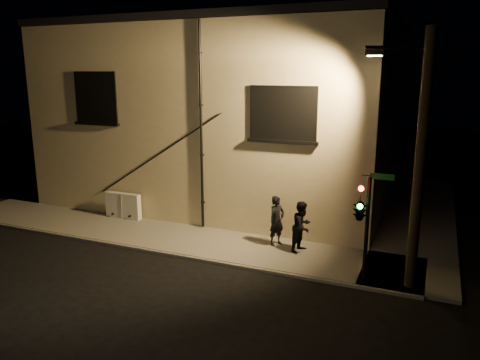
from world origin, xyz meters
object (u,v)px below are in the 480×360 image
at_px(utility_cabinet, 123,205).
at_px(streetlamp_pole, 418,158).
at_px(pedestrian_a, 277,221).
at_px(pedestrian_b, 302,226).
at_px(traffic_signal, 361,209).

bearing_deg(utility_cabinet, streetlamp_pole, -10.05).
height_order(pedestrian_a, pedestrian_b, pedestrian_a).
bearing_deg(pedestrian_a, streetlamp_pole, -79.96).
bearing_deg(pedestrian_b, utility_cabinet, 101.74).
bearing_deg(pedestrian_b, traffic_signal, -109.93).
xyz_separation_m(traffic_signal, streetlamp_pole, (1.48, 0.25, 1.63)).
bearing_deg(traffic_signal, utility_cabinet, 167.28).
bearing_deg(streetlamp_pole, pedestrian_b, 159.15).
relative_size(utility_cabinet, streetlamp_pole, 0.22).
height_order(pedestrian_a, streetlamp_pole, streetlamp_pole).
bearing_deg(streetlamp_pole, traffic_signal, -170.24).
distance_m(pedestrian_b, traffic_signal, 3.13).
relative_size(utility_cabinet, pedestrian_a, 0.91).
xyz_separation_m(utility_cabinet, pedestrian_a, (7.34, -0.49, 0.38)).
height_order(utility_cabinet, traffic_signal, traffic_signal).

